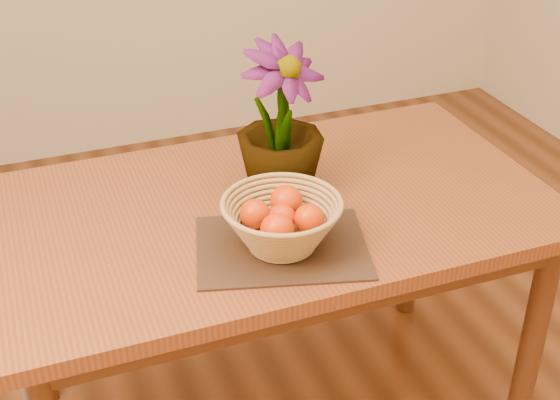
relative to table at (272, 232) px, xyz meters
name	(u,v)px	position (x,y,z in m)	size (l,w,h in m)	color
table	(272,232)	(0.00, 0.00, 0.00)	(1.40, 0.80, 0.75)	brown
placemat	(282,247)	(-0.05, -0.20, 0.09)	(0.39, 0.29, 0.01)	#381F14
wicker_basket	(282,226)	(-0.05, -0.20, 0.15)	(0.27, 0.27, 0.11)	#A88046
orange_pile	(282,216)	(-0.05, -0.20, 0.18)	(0.17, 0.18, 0.07)	red
potted_plant	(280,122)	(0.04, 0.05, 0.28)	(0.22, 0.22, 0.39)	#143F12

